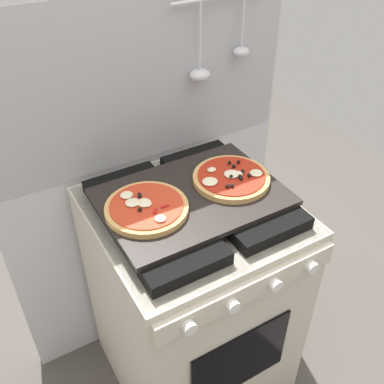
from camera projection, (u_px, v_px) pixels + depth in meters
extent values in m
plane|color=#4C4742|center=(192.00, 365.00, 1.89)|extent=(4.00, 4.00, 0.00)
cube|color=silver|center=(147.00, 177.00, 1.65)|extent=(1.10, 0.03, 1.55)
cube|color=#ADADB2|center=(142.00, 83.00, 1.41)|extent=(1.08, 0.00, 0.56)
cylinder|color=silver|center=(200.00, 36.00, 1.39)|extent=(0.01, 0.01, 0.21)
ellipsoid|color=silver|center=(200.00, 75.00, 1.47)|extent=(0.07, 0.06, 0.04)
cylinder|color=silver|center=(243.00, 21.00, 1.45)|extent=(0.01, 0.01, 0.17)
ellipsoid|color=silver|center=(241.00, 52.00, 1.51)|extent=(0.06, 0.05, 0.03)
cube|color=beige|center=(192.00, 299.00, 1.63)|extent=(0.60, 0.60, 0.86)
cube|color=black|center=(192.00, 211.00, 1.37)|extent=(0.59, 0.59, 0.01)
cube|color=black|center=(151.00, 219.00, 1.30)|extent=(0.24, 0.51, 0.04)
cube|color=black|center=(230.00, 190.00, 1.41)|extent=(0.24, 0.51, 0.04)
cube|color=beige|center=(250.00, 290.00, 1.19)|extent=(0.58, 0.02, 0.07)
cylinder|color=silver|center=(189.00, 327.00, 1.10)|extent=(0.04, 0.02, 0.04)
cylinder|color=silver|center=(233.00, 306.00, 1.15)|extent=(0.04, 0.02, 0.04)
cylinder|color=silver|center=(276.00, 285.00, 1.20)|extent=(0.04, 0.02, 0.04)
cylinder|color=silver|center=(312.00, 267.00, 1.26)|extent=(0.04, 0.02, 0.04)
cube|color=black|center=(240.00, 361.00, 1.41)|extent=(0.36, 0.01, 0.28)
cube|color=black|center=(192.00, 197.00, 1.34)|extent=(0.54, 0.38, 0.02)
cylinder|color=tan|center=(147.00, 209.00, 1.27)|extent=(0.24, 0.24, 0.02)
cylinder|color=red|center=(147.00, 206.00, 1.26)|extent=(0.21, 0.21, 0.00)
ellipsoid|color=beige|center=(126.00, 195.00, 1.29)|extent=(0.04, 0.04, 0.01)
ellipsoid|color=beige|center=(160.00, 218.00, 1.21)|extent=(0.03, 0.03, 0.01)
ellipsoid|color=beige|center=(146.00, 203.00, 1.26)|extent=(0.03, 0.03, 0.01)
ellipsoid|color=beige|center=(133.00, 203.00, 1.26)|extent=(0.04, 0.04, 0.01)
ellipsoid|color=beige|center=(144.00, 203.00, 1.26)|extent=(0.04, 0.04, 0.01)
cube|color=red|center=(165.00, 206.00, 1.25)|extent=(0.02, 0.01, 0.00)
sphere|color=black|center=(140.00, 196.00, 1.28)|extent=(0.01, 0.01, 0.01)
cube|color=red|center=(155.00, 211.00, 1.23)|extent=(0.02, 0.02, 0.00)
cube|color=#19721E|center=(143.00, 203.00, 1.26)|extent=(0.02, 0.01, 0.00)
sphere|color=black|center=(139.00, 194.00, 1.29)|extent=(0.01, 0.01, 0.01)
sphere|color=black|center=(140.00, 209.00, 1.23)|extent=(0.01, 0.01, 0.01)
cylinder|color=tan|center=(232.00, 179.00, 1.38)|extent=(0.24, 0.24, 0.02)
cylinder|color=#AD2614|center=(232.00, 176.00, 1.37)|extent=(0.21, 0.21, 0.00)
ellipsoid|color=beige|center=(212.00, 170.00, 1.39)|extent=(0.03, 0.02, 0.01)
ellipsoid|color=beige|center=(232.00, 175.00, 1.37)|extent=(0.05, 0.05, 0.01)
ellipsoid|color=beige|center=(233.00, 173.00, 1.38)|extent=(0.04, 0.04, 0.01)
ellipsoid|color=beige|center=(210.00, 181.00, 1.34)|extent=(0.05, 0.05, 0.01)
ellipsoid|color=beige|center=(256.00, 173.00, 1.38)|extent=(0.04, 0.04, 0.01)
ellipsoid|color=beige|center=(237.00, 174.00, 1.37)|extent=(0.03, 0.03, 0.01)
sphere|color=black|center=(230.00, 162.00, 1.42)|extent=(0.01, 0.01, 0.01)
sphere|color=black|center=(227.00, 186.00, 1.32)|extent=(0.01, 0.01, 0.01)
sphere|color=black|center=(231.00, 177.00, 1.36)|extent=(0.01, 0.01, 0.01)
sphere|color=black|center=(232.00, 186.00, 1.32)|extent=(0.01, 0.01, 0.01)
sphere|color=black|center=(240.00, 176.00, 1.36)|extent=(0.01, 0.01, 0.01)
sphere|color=black|center=(239.00, 162.00, 1.42)|extent=(0.01, 0.01, 0.01)
sphere|color=black|center=(249.00, 175.00, 1.36)|extent=(0.01, 0.01, 0.01)
sphere|color=black|center=(234.00, 166.00, 1.40)|extent=(0.01, 0.01, 0.01)
sphere|color=black|center=(241.00, 178.00, 1.35)|extent=(0.01, 0.01, 0.01)
sphere|color=black|center=(243.00, 171.00, 1.38)|extent=(0.01, 0.01, 0.01)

